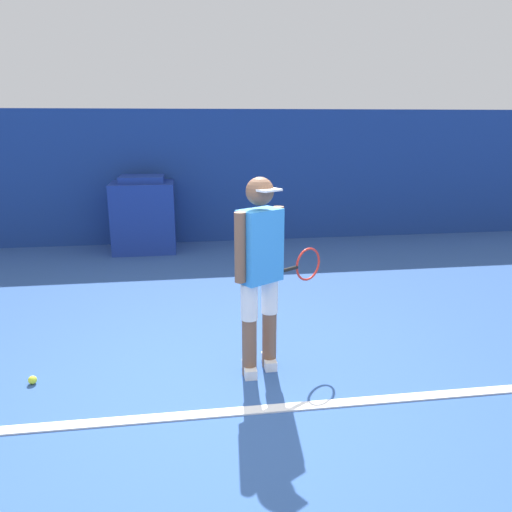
% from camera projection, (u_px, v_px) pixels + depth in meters
% --- Properties ---
extents(ground_plane, '(24.00, 24.00, 0.00)m').
position_uv_depth(ground_plane, '(226.00, 404.00, 3.69)').
color(ground_plane, '#2D5193').
extents(back_wall, '(24.00, 0.10, 2.22)m').
position_uv_depth(back_wall, '(198.00, 177.00, 8.42)').
color(back_wall, navy).
rests_on(back_wall, ground_plane).
extents(court_baseline, '(21.60, 0.10, 0.01)m').
position_uv_depth(court_baseline, '(227.00, 412.00, 3.58)').
color(court_baseline, white).
rests_on(court_baseline, ground_plane).
extents(tennis_player, '(0.82, 0.57, 1.62)m').
position_uv_depth(tennis_player, '(261.00, 267.00, 3.98)').
color(tennis_player, brown).
rests_on(tennis_player, ground_plane).
extents(tennis_ball, '(0.07, 0.07, 0.07)m').
position_uv_depth(tennis_ball, '(33.00, 380.00, 3.97)').
color(tennis_ball, '#D1E533').
rests_on(tennis_ball, ground_plane).
extents(covered_chair, '(0.97, 0.81, 1.20)m').
position_uv_depth(covered_chair, '(144.00, 215.00, 7.96)').
color(covered_chair, navy).
rests_on(covered_chair, ground_plane).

